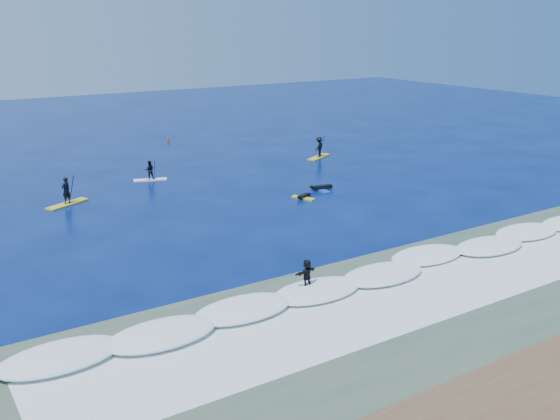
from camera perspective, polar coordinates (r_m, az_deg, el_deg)
ground at (r=39.79m, az=-1.74°, el=-1.53°), size 160.00×160.00×0.00m
shallow_water at (r=29.51m, az=12.56°, el=-8.74°), size 90.00×13.00×0.01m
breaking_wave at (r=32.16m, az=7.52°, el=-6.27°), size 40.00×6.00×0.30m
whitewater at (r=30.15m, az=11.21°, el=-8.10°), size 34.00×5.00×0.02m
sup_paddler_left at (r=46.89m, az=-18.93°, el=1.33°), size 3.32×2.27×2.33m
sup_paddler_center at (r=52.30m, az=-11.83°, el=3.42°), size 2.77×1.46×1.89m
sup_paddler_right at (r=60.03m, az=3.59°, el=5.67°), size 3.33×2.27×2.33m
prone_paddler_near at (r=46.04m, az=2.16°, el=1.21°), size 1.43×1.89×0.39m
prone_paddler_far at (r=48.47m, az=3.75°, el=2.03°), size 1.87×2.42×0.49m
wave_surfer at (r=30.19m, az=2.47°, el=-5.99°), size 2.13×0.93×1.49m
marker_buoy at (r=68.98m, az=-10.19°, el=6.35°), size 0.25×0.25×0.60m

